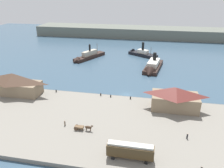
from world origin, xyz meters
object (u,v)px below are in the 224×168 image
at_px(street_tram, 130,150).
at_px(ferry_moored_west, 140,53).
at_px(horse_cart, 83,127).
at_px(mooring_post_west, 130,98).
at_px(ferry_shed_west_terminal, 175,98).
at_px(pedestrian_near_cart, 187,136).
at_px(mooring_post_center_west, 101,94).
at_px(mooring_post_east, 111,96).
at_px(ferry_moored_east, 152,67).
at_px(pedestrian_walking_east, 65,123).
at_px(ferry_shed_central_terminal, 14,83).
at_px(ferry_near_quay, 87,57).
at_px(mooring_post_center_east, 56,91).

xyz_separation_m(street_tram, ferry_moored_west, (-4.25, 90.49, -2.35)).
bearing_deg(horse_cart, mooring_post_west, 62.60).
relative_size(ferry_shed_west_terminal, mooring_post_west, 16.77).
bearing_deg(pedestrian_near_cart, mooring_post_center_west, 144.46).
distance_m(pedestrian_near_cart, mooring_post_east, 31.32).
relative_size(ferry_shed_west_terminal, ferry_moored_east, 0.64).
bearing_deg(pedestrian_walking_east, ferry_shed_west_terminal, 27.00).
bearing_deg(pedestrian_walking_east, mooring_post_center_west, 74.52).
xyz_separation_m(ferry_shed_central_terminal, ferry_moored_west, (42.03, 64.33, -4.02)).
height_order(street_tram, horse_cart, street_tram).
height_order(street_tram, mooring_post_west, street_tram).
bearing_deg(mooring_post_west, mooring_post_center_west, 176.79).
xyz_separation_m(mooring_post_east, ferry_near_quay, (-23.19, 46.80, -0.18)).
height_order(ferry_shed_west_terminal, mooring_post_center_west, ferry_shed_west_terminal).
xyz_separation_m(mooring_post_east, ferry_moored_east, (14.27, 34.98, -0.14)).
height_order(pedestrian_walking_east, mooring_post_center_west, pedestrian_walking_east).
relative_size(ferry_shed_central_terminal, pedestrian_walking_east, 12.14).
relative_size(pedestrian_walking_east, mooring_post_center_east, 1.82).
height_order(street_tram, ferry_moored_east, ferry_moored_east).
bearing_deg(horse_cart, mooring_post_center_west, 90.41).
distance_m(ferry_shed_central_terminal, mooring_post_west, 43.42).
distance_m(ferry_shed_west_terminal, horse_cart, 31.17).
bearing_deg(street_tram, mooring_post_center_west, 115.16).
bearing_deg(mooring_post_center_east, horse_cart, -50.60).
distance_m(pedestrian_walking_east, mooring_post_west, 26.07).
distance_m(horse_cart, pedestrian_near_cart, 28.15).
height_order(horse_cart, mooring_post_center_east, horse_cart).
height_order(mooring_post_east, mooring_post_west, same).
bearing_deg(mooring_post_east, ferry_shed_west_terminal, -9.97).
bearing_deg(street_tram, ferry_shed_central_terminal, 150.53).
bearing_deg(ferry_shed_west_terminal, mooring_post_center_west, 170.29).
bearing_deg(mooring_post_west, street_tram, -83.91).
bearing_deg(mooring_post_center_west, ferry_shed_west_terminal, -9.71).
bearing_deg(ferry_shed_west_terminal, pedestrian_near_cart, -81.63).
relative_size(horse_cart, pedestrian_near_cart, 3.42).
bearing_deg(ferry_shed_central_terminal, pedestrian_walking_east, -31.85).
bearing_deg(ferry_moored_west, mooring_post_east, -95.79).
relative_size(horse_cart, ferry_near_quay, 0.23).
height_order(ferry_shed_west_terminal, street_tram, ferry_shed_west_terminal).
relative_size(mooring_post_center_west, ferry_moored_east, 0.04).
distance_m(ferry_shed_west_terminal, pedestrian_walking_east, 35.64).
height_order(ferry_moored_east, ferry_near_quay, ferry_near_quay).
bearing_deg(ferry_shed_west_terminal, horse_cart, -146.18).
relative_size(ferry_shed_west_terminal, mooring_post_east, 16.77).
bearing_deg(ferry_shed_west_terminal, ferry_moored_west, 103.86).
bearing_deg(mooring_post_center_west, ferry_shed_central_terminal, -172.51).
height_order(pedestrian_near_cart, ferry_moored_east, ferry_moored_east).
relative_size(pedestrian_near_cart, ferry_moored_west, 0.08).
relative_size(pedestrian_near_cart, ferry_moored_east, 0.07).
distance_m(pedestrian_near_cart, ferry_moored_east, 55.54).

